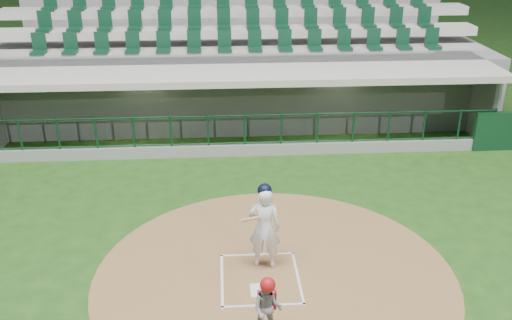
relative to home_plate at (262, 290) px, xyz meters
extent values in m
plane|color=#1B3F12|center=(0.00, 0.70, -0.02)|extent=(120.00, 120.00, 0.00)
cylinder|color=brown|center=(0.30, 0.50, -0.02)|extent=(7.20, 7.20, 0.01)
cube|color=silver|center=(0.00, 0.00, 0.00)|extent=(0.43, 0.43, 0.02)
cube|color=white|center=(-0.75, 0.40, 0.00)|extent=(0.05, 1.80, 0.01)
cube|color=silver|center=(0.75, 0.40, 0.00)|extent=(0.05, 1.80, 0.01)
cube|color=silver|center=(0.00, 1.25, 0.00)|extent=(1.55, 0.05, 0.01)
cube|color=silver|center=(0.00, -0.45, 0.00)|extent=(1.55, 0.05, 0.01)
cube|color=slate|center=(0.00, 8.20, -0.57)|extent=(15.00, 3.00, 0.10)
cube|color=gray|center=(0.00, 9.80, 0.83)|extent=(15.00, 0.20, 2.70)
cube|color=#A49F92|center=(0.00, 9.68, 1.08)|extent=(13.50, 0.04, 0.90)
cube|color=slate|center=(-7.50, 8.20, 0.83)|extent=(0.20, 3.00, 2.70)
cube|color=slate|center=(7.50, 8.20, 0.83)|extent=(0.20, 3.00, 2.70)
cube|color=#A49E94|center=(0.00, 7.95, 2.28)|extent=(15.40, 3.50, 0.20)
cube|color=slate|center=(0.00, 6.65, 0.13)|extent=(15.00, 0.15, 0.40)
cube|color=black|center=(0.00, 6.65, 1.70)|extent=(15.00, 0.01, 0.95)
cube|color=brown|center=(0.00, 9.25, -0.30)|extent=(12.75, 0.40, 0.45)
cube|color=white|center=(-3.00, 8.20, 2.15)|extent=(1.30, 0.35, 0.04)
cube|color=white|center=(3.00, 8.20, 2.15)|extent=(1.30, 0.35, 0.04)
cube|color=black|center=(7.80, 6.60, 0.58)|extent=(1.80, 0.18, 1.20)
imported|color=#A51C11|center=(-5.49, 8.87, 0.28)|extent=(1.16, 0.85, 1.60)
imported|color=#A8121D|center=(-1.81, 8.89, 0.26)|extent=(0.99, 0.67, 1.56)
imported|color=maroon|center=(0.32, 8.82, 0.34)|extent=(0.99, 0.84, 1.73)
imported|color=#AA1612|center=(4.45, 8.95, 0.34)|extent=(1.67, 0.88, 1.72)
cube|color=slate|center=(0.00, 11.45, 1.13)|extent=(17.00, 6.50, 2.50)
cube|color=gray|center=(0.00, 9.95, 2.28)|extent=(16.60, 0.95, 0.30)
cube|color=#A8A398|center=(0.00, 10.90, 2.83)|extent=(16.60, 0.95, 0.30)
cube|color=#9C978D|center=(0.00, 11.85, 3.38)|extent=(16.60, 0.95, 0.30)
cube|color=slate|center=(0.00, 14.80, 2.50)|extent=(17.00, 0.25, 5.05)
imported|color=white|center=(0.12, 0.85, 0.87)|extent=(0.71, 0.53, 1.77)
sphere|color=black|center=(0.12, 0.85, 1.70)|extent=(0.28, 0.28, 0.28)
cylinder|color=tan|center=(-0.13, 0.60, 1.23)|extent=(0.58, 0.79, 0.39)
imported|color=gray|center=(0.00, -1.23, 0.53)|extent=(0.59, 0.49, 1.08)
sphere|color=#A31115|center=(0.00, -1.23, 1.02)|extent=(0.26, 0.26, 0.26)
cube|color=#A01117|center=(0.00, -1.08, 0.60)|extent=(0.32, 0.10, 0.35)
camera|label=1|loc=(-0.70, -8.95, 6.62)|focal=40.00mm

